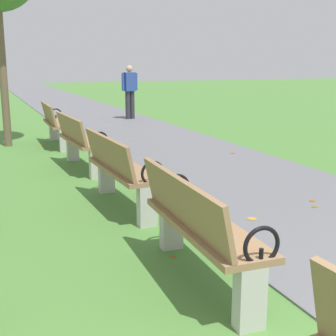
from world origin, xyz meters
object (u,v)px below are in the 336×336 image
object	(u,v)px
pedestrian_walking	(130,89)
park_bench_5	(56,123)
park_bench_2	(198,225)
park_bench_4	(80,140)
park_bench_3	(120,169)

from	to	relation	value
pedestrian_walking	park_bench_5	bearing A→B (deg)	-126.61
park_bench_2	park_bench_4	bearing A→B (deg)	90.00
park_bench_4	park_bench_5	xyz separation A→B (m)	(-0.00, 2.39, 0.00)
park_bench_4	park_bench_5	size ratio (longest dim) A/B	1.01
park_bench_4	park_bench_5	bearing A→B (deg)	90.00
park_bench_2	park_bench_5	xyz separation A→B (m)	(-0.00, 6.84, 0.00)
park_bench_2	pedestrian_walking	bearing A→B (deg)	74.94
pedestrian_walking	park_bench_3	bearing A→B (deg)	-108.60
park_bench_4	park_bench_2	bearing A→B (deg)	-90.00
pedestrian_walking	park_bench_4	bearing A→B (deg)	-114.70
park_bench_2	pedestrian_walking	size ratio (longest dim) A/B	1.00
park_bench_3	pedestrian_walking	size ratio (longest dim) A/B	1.00
park_bench_2	park_bench_5	size ratio (longest dim) A/B	1.01
park_bench_5	pedestrian_walking	distance (m)	4.86
park_bench_4	pedestrian_walking	world-z (taller)	pedestrian_walking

